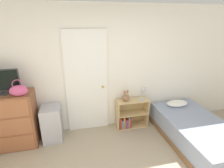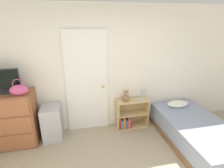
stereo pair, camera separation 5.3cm
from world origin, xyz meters
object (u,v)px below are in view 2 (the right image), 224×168
dresser (12,120)px  teddy_bear (126,96)px  storage_bin (52,123)px  desk_lamp (143,91)px  bed (196,132)px  bookshelf (129,116)px  handbag (19,90)px

dresser → teddy_bear: size_ratio=4.41×
storage_bin → teddy_bear: bearing=2.7°
teddy_bear → desk_lamp: size_ratio=0.79×
teddy_bear → bed: (1.16, -0.81, -0.51)m
dresser → teddy_bear: dresser is taller
bookshelf → bed: 1.35m
bookshelf → teddy_bear: 0.49m
bookshelf → bed: bookshelf is taller
handbag → desk_lamp: size_ratio=0.97×
bookshelf → desk_lamp: desk_lamp is taller
bookshelf → handbag: bearing=-173.2°
dresser → desk_lamp: 2.59m
storage_bin → bookshelf: size_ratio=1.01×
handbag → storage_bin: size_ratio=0.42×
handbag → bookshelf: (2.04, 0.24, -0.89)m
handbag → storage_bin: (0.43, 0.17, -0.80)m
dresser → bed: 3.46m
storage_bin → bookshelf: storage_bin is taller
desk_lamp → bed: (0.80, -0.77, -0.62)m
dresser → desk_lamp: size_ratio=3.47×
desk_lamp → teddy_bear: bearing=173.1°
bookshelf → desk_lamp: bearing=-10.3°
handbag → teddy_bear: 2.00m
bookshelf → bed: bearing=-37.3°
storage_bin → desk_lamp: (1.88, 0.03, 0.50)m
storage_bin → bed: (2.68, -0.74, -0.12)m
handbag → teddy_bear: size_ratio=1.23×
handbag → bed: bearing=-10.4°
teddy_bear → handbag: bearing=-173.0°
bookshelf → desk_lamp: (0.27, -0.05, 0.59)m
bookshelf → bed: (1.07, -0.82, -0.03)m
bookshelf → teddy_bear: teddy_bear is taller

